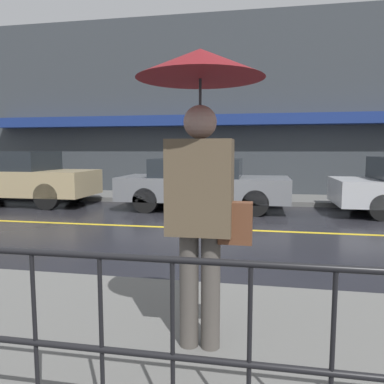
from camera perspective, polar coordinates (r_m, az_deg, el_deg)
The scene contains 9 objects.
ground_plane at distance 7.72m, azimuth 1.32°, elevation -5.59°, with size 80.00×80.00×0.00m, color black.
sidewalk_near at distance 3.38m, azimuth -12.39°, elevation -20.80°, with size 28.00×2.50×0.13m.
sidewalk_far at distance 12.05m, azimuth 4.69°, elevation -0.95°, with size 28.00×1.99×0.13m.
lane_marking at distance 7.72m, azimuth 1.32°, elevation -5.56°, with size 25.20×0.12×0.01m.
building_storefront at distance 13.15m, azimuth 5.32°, elevation 12.72°, with size 28.00×0.85×6.17m.
railing_foreground at distance 2.30m, azimuth -22.92°, elevation -16.35°, with size 12.00×0.04×0.95m.
pedestrian at distance 2.68m, azimuth 1.40°, elevation 8.92°, with size 0.90×0.90×2.17m.
car_tan at distance 12.23m, azimuth -25.24°, elevation 2.05°, with size 4.57×1.76×1.57m.
car_grey at distance 10.06m, azimuth 1.54°, elevation 1.31°, with size 4.48×1.77×1.37m.
Camera 1 is at (1.20, -7.45, 1.60)m, focal length 35.00 mm.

